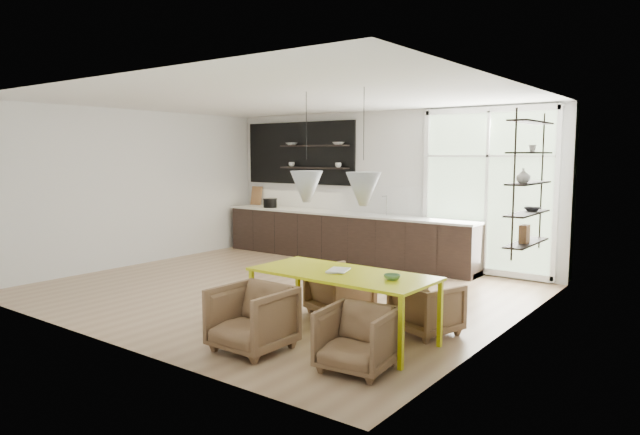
# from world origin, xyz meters

# --- Properties ---
(room) EXTENTS (7.02, 6.01, 2.91)m
(room) POSITION_xyz_m (0.58, 1.10, 1.46)
(room) COLOR tan
(room) RESTS_ON ground
(kitchen_run) EXTENTS (5.54, 0.69, 2.75)m
(kitchen_run) POSITION_xyz_m (-0.70, 2.69, 0.60)
(kitchen_run) COLOR black
(kitchen_run) RESTS_ON ground
(right_shelving) EXTENTS (0.26, 1.22, 1.90)m
(right_shelving) POSITION_xyz_m (3.36, 1.17, 1.65)
(right_shelving) COLOR black
(right_shelving) RESTS_ON ground
(dining_table) EXTENTS (2.11, 0.97, 0.76)m
(dining_table) POSITION_xyz_m (2.10, -1.32, 0.71)
(dining_table) COLOR #C9CF0F
(dining_table) RESTS_ON ground
(armchair_back_left) EXTENTS (0.86, 0.88, 0.65)m
(armchair_back_left) POSITION_xyz_m (1.53, -0.53, 0.32)
(armchair_back_left) COLOR brown
(armchair_back_left) RESTS_ON ground
(armchair_back_right) EXTENTS (0.83, 0.84, 0.61)m
(armchair_back_right) POSITION_xyz_m (2.79, -0.58, 0.31)
(armchair_back_right) COLOR brown
(armchair_back_right) RESTS_ON ground
(armchair_front_left) EXTENTS (0.75, 0.77, 0.70)m
(armchair_front_left) POSITION_xyz_m (1.56, -2.21, 0.35)
(armchair_front_left) COLOR brown
(armchair_front_left) RESTS_ON ground
(armchair_front_right) EXTENTS (0.73, 0.75, 0.62)m
(armchair_front_right) POSITION_xyz_m (2.76, -2.02, 0.31)
(armchair_front_right) COLOR brown
(armchair_front_right) RESTS_ON ground
(wire_stool) EXTENTS (0.31, 0.31, 0.39)m
(wire_stool) POSITION_xyz_m (0.50, -1.55, 0.25)
(wire_stool) COLOR black
(wire_stool) RESTS_ON ground
(table_book) EXTENTS (0.30, 0.35, 0.03)m
(table_book) POSITION_xyz_m (1.94, -1.35, 0.78)
(table_book) COLOR white
(table_book) RESTS_ON dining_table
(table_bowl) EXTENTS (0.23, 0.23, 0.06)m
(table_bowl) POSITION_xyz_m (2.73, -1.31, 0.79)
(table_bowl) COLOR #507E54
(table_bowl) RESTS_ON dining_table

